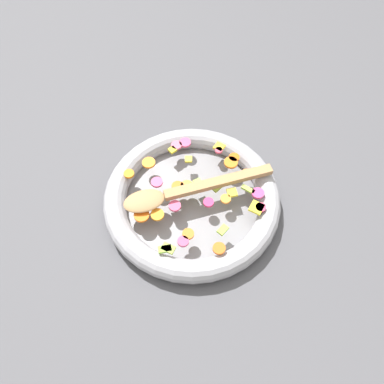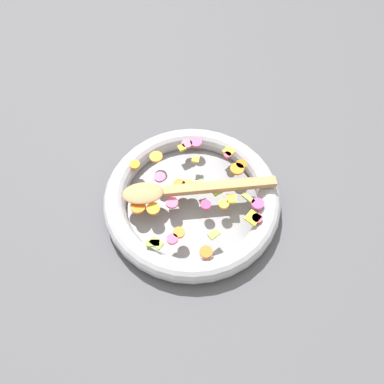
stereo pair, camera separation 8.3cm
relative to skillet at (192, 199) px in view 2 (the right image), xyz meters
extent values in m
plane|color=#4C4C51|center=(0.00, 0.00, -0.02)|extent=(4.00, 4.00, 0.00)
cylinder|color=slate|center=(0.00, 0.00, -0.02)|extent=(0.35, 0.35, 0.01)
torus|color=#9E9EA5|center=(0.00, 0.00, 0.00)|extent=(0.40, 0.40, 0.05)
cylinder|color=orange|center=(-0.10, -0.06, 0.03)|extent=(0.03, 0.03, 0.01)
cylinder|color=#D65F12|center=(-0.12, -0.07, 0.03)|extent=(0.03, 0.03, 0.01)
cylinder|color=orange|center=(0.12, 0.04, 0.03)|extent=(0.05, 0.05, 0.01)
cylinder|color=orange|center=(-0.13, -0.02, 0.03)|extent=(0.04, 0.04, 0.01)
cylinder|color=orange|center=(0.01, -0.02, 0.03)|extent=(0.03, 0.03, 0.01)
cylinder|color=orange|center=(0.13, -0.07, 0.03)|extent=(0.03, 0.03, 0.01)
cylinder|color=orange|center=(0.03, 0.10, 0.03)|extent=(0.03, 0.03, 0.01)
cylinder|color=orange|center=(-0.07, 0.03, 0.03)|extent=(0.03, 0.03, 0.01)
cylinder|color=orange|center=(0.08, -0.10, 0.03)|extent=(0.04, 0.04, 0.01)
cylinder|color=orange|center=(0.03, -0.02, 0.03)|extent=(0.04, 0.04, 0.01)
cylinder|color=orange|center=(-0.03, 0.14, 0.03)|extent=(0.03, 0.03, 0.01)
cylinder|color=orange|center=(0.08, 0.04, 0.03)|extent=(0.04, 0.04, 0.01)
cube|color=#A8C44B|center=(-0.12, 0.02, 0.03)|extent=(0.03, 0.03, 0.01)
cube|color=#81B439|center=(0.08, 0.12, 0.03)|extent=(0.03, 0.01, 0.01)
cube|color=#A6DC4F|center=(-0.02, -0.02, 0.03)|extent=(0.03, 0.03, 0.01)
cube|color=#98B443|center=(0.07, 0.12, 0.03)|extent=(0.03, 0.03, 0.01)
cube|color=#96AE39|center=(-0.06, 0.00, 0.03)|extent=(0.03, 0.03, 0.01)
cube|color=#96BA38|center=(0.02, -0.01, 0.03)|extent=(0.03, 0.03, 0.01)
cube|color=#97C142|center=(-0.04, 0.11, 0.03)|extent=(0.03, 0.03, 0.01)
cylinder|color=#DB3064|center=(-0.03, 0.04, 0.03)|extent=(0.03, 0.03, 0.01)
cylinder|color=#E14A7C|center=(0.07, -0.04, 0.03)|extent=(0.04, 0.04, 0.01)
cylinder|color=#D54873|center=(-0.01, -0.14, 0.03)|extent=(0.04, 0.04, 0.01)
cylinder|color=#D9466D|center=(0.04, 0.03, 0.03)|extent=(0.04, 0.04, 0.01)
cylinder|color=#C4416A|center=(0.04, 0.12, 0.03)|extent=(0.03, 0.03, 0.01)
cylinder|color=#D05972|center=(0.01, -0.14, 0.03)|extent=(0.04, 0.04, 0.01)
cylinder|color=#DF4280|center=(-0.14, 0.03, 0.03)|extent=(0.04, 0.04, 0.01)
cylinder|color=#DB4466|center=(-0.14, 0.07, 0.03)|extent=(0.02, 0.02, 0.01)
cylinder|color=#D4445C|center=(-0.09, -0.10, 0.03)|extent=(0.03, 0.03, 0.01)
cube|color=yellow|center=(-0.09, -0.11, 0.03)|extent=(0.03, 0.03, 0.01)
cube|color=yellow|center=(0.02, -0.12, 0.03)|extent=(0.02, 0.02, 0.01)
cube|color=yellow|center=(-0.13, 0.07, 0.03)|extent=(0.04, 0.04, 0.01)
cube|color=gold|center=(-0.09, 0.02, 0.03)|extent=(0.02, 0.02, 0.01)
cube|color=yellow|center=(-0.01, -0.09, 0.03)|extent=(0.02, 0.02, 0.01)
cube|color=#A87F51|center=(-0.06, -0.01, 0.04)|extent=(0.25, 0.04, 0.01)
ellipsoid|color=#A87F51|center=(0.11, 0.01, 0.04)|extent=(0.09, 0.06, 0.01)
camera|label=1|loc=(0.09, 0.44, 0.73)|focal=35.00mm
camera|label=2|loc=(0.01, 0.44, 0.73)|focal=35.00mm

